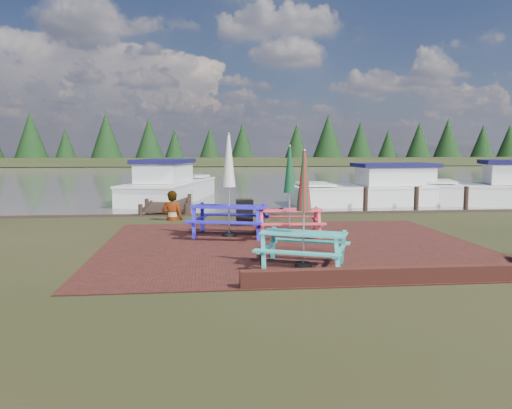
{
  "coord_description": "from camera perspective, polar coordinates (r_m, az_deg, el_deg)",
  "views": [
    {
      "loc": [
        -2.09,
        -10.69,
        2.31
      ],
      "look_at": [
        -0.84,
        1.1,
        1.0
      ],
      "focal_mm": 35.0,
      "sensor_mm": 36.0,
      "label": 1
    }
  ],
  "objects": [
    {
      "name": "ground",
      "position": [
        11.14,
        4.92,
        -5.69
      ],
      "size": [
        120.0,
        120.0,
        0.0
      ],
      "primitive_type": "plane",
      "color": "black",
      "rests_on": "ground"
    },
    {
      "name": "paving",
      "position": [
        12.1,
        4.02,
        -4.67
      ],
      "size": [
        9.0,
        7.5,
        0.02
      ],
      "primitive_type": "cube",
      "color": "#351811",
      "rests_on": "ground"
    },
    {
      "name": "brick_wall",
      "position": [
        9.54,
        20.65,
        -7.19
      ],
      "size": [
        6.21,
        1.79,
        0.3
      ],
      "color": "#4C1E16",
      "rests_on": "ground"
    },
    {
      "name": "water",
      "position": [
        47.8,
        -3.53,
        3.52
      ],
      "size": [
        120.0,
        60.0,
        0.02
      ],
      "primitive_type": "cube",
      "color": "#44403A",
      "rests_on": "ground"
    },
    {
      "name": "far_treeline",
      "position": [
        76.73,
        -4.5,
        7.01
      ],
      "size": [
        120.0,
        10.0,
        8.1
      ],
      "color": "black",
      "rests_on": "ground"
    },
    {
      "name": "picnic_table_teal",
      "position": [
        9.79,
        5.47,
        -2.58
      ],
      "size": [
        2.1,
        2.01,
        2.29
      ],
      "rotation": [
        0.0,
        0.0,
        -0.41
      ],
      "color": "teal",
      "rests_on": "ground"
    },
    {
      "name": "picnic_table_red",
      "position": [
        13.25,
        3.84,
        -0.07
      ],
      "size": [
        1.82,
        1.64,
        2.41
      ],
      "rotation": [
        0.0,
        0.0,
        -0.06
      ],
      "color": "#CF3548",
      "rests_on": "ground"
    },
    {
      "name": "picnic_table_blue",
      "position": [
        13.2,
        -3.1,
        0.39
      ],
      "size": [
        2.35,
        2.2,
        2.72
      ],
      "rotation": [
        0.0,
        0.0,
        -0.27
      ],
      "color": "#2318B9",
      "rests_on": "ground"
    },
    {
      "name": "chalkboard",
      "position": [
        15.12,
        -1.32,
        -0.89
      ],
      "size": [
        0.51,
        0.48,
        0.81
      ],
      "rotation": [
        0.0,
        0.0,
        0.02
      ],
      "color": "black",
      "rests_on": "ground"
    },
    {
      "name": "jetty",
      "position": [
        22.12,
        -9.66,
        0.52
      ],
      "size": [
        1.76,
        9.08,
        1.0
      ],
      "color": "black",
      "rests_on": "ground"
    },
    {
      "name": "boat_jetty",
      "position": [
        24.69,
        -9.87,
        1.94
      ],
      "size": [
        4.53,
        8.17,
        2.25
      ],
      "rotation": [
        0.0,
        0.0,
        -0.26
      ],
      "color": "silver",
      "rests_on": "ground"
    },
    {
      "name": "boat_near",
      "position": [
        23.36,
        13.9,
        1.47
      ],
      "size": [
        7.72,
        2.93,
        2.06
      ],
      "rotation": [
        0.0,
        0.0,
        1.61
      ],
      "color": "silver",
      "rests_on": "ground"
    },
    {
      "name": "boat_far",
      "position": [
        25.02,
        26.56,
        1.42
      ],
      "size": [
        7.6,
        4.48,
        2.24
      ],
      "rotation": [
        0.0,
        0.0,
        1.28
      ],
      "color": "silver",
      "rests_on": "ground"
    },
    {
      "name": "person",
      "position": [
        16.47,
        -9.59,
        1.54
      ],
      "size": [
        0.77,
        0.57,
        1.93
      ],
      "primitive_type": "imported",
      "rotation": [
        0.0,
        0.0,
        2.98
      ],
      "color": "gray",
      "rests_on": "ground"
    }
  ]
}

